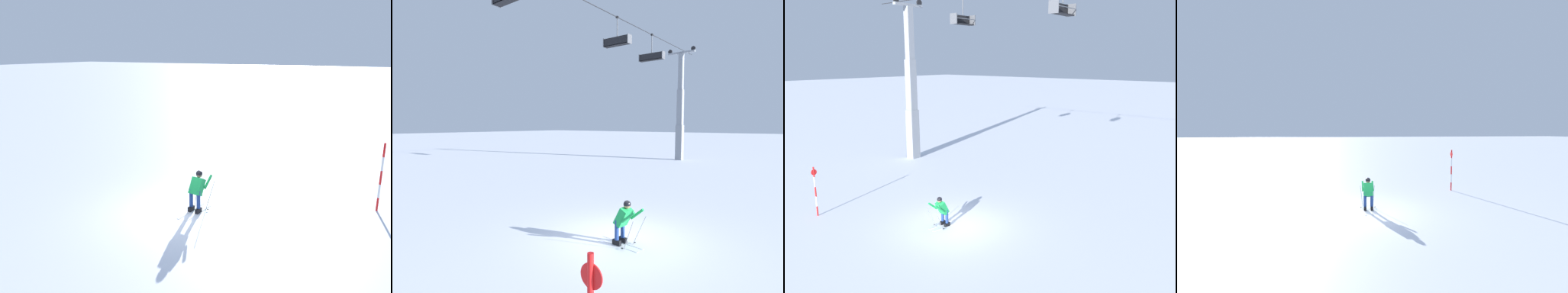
# 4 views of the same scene
# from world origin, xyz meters

# --- Properties ---
(ground_plane) EXTENTS (260.00, 260.00, 0.00)m
(ground_plane) POSITION_xyz_m (0.00, 0.00, 0.00)
(ground_plane) COLOR white
(skier_carving_main) EXTENTS (0.73, 1.59, 1.55)m
(skier_carving_main) POSITION_xyz_m (-0.42, -0.40, 0.81)
(skier_carving_main) COLOR white
(skier_carving_main) RESTS_ON ground_plane
(trail_marker_pole) EXTENTS (0.07, 0.28, 2.42)m
(trail_marker_pole) POSITION_xyz_m (-5.89, -3.38, 1.30)
(trail_marker_pole) COLOR red
(trail_marker_pole) RESTS_ON ground_plane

